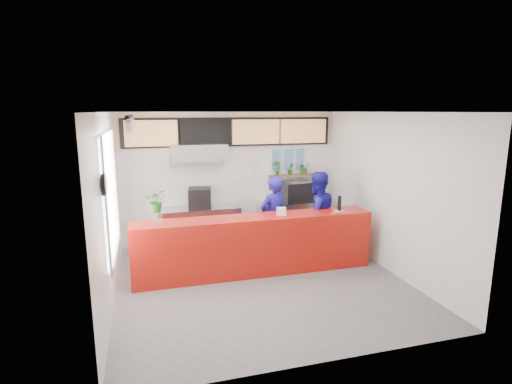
{
  "coord_description": "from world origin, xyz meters",
  "views": [
    {
      "loc": [
        -1.91,
        -6.48,
        3.02
      ],
      "look_at": [
        0.1,
        0.7,
        1.5
      ],
      "focal_mm": 28.0,
      "sensor_mm": 36.0,
      "label": 1
    }
  ],
  "objects_px": {
    "service_counter": "(255,245)",
    "espresso_machine": "(297,192)",
    "pepper_mill": "(339,203)",
    "panini_oven": "(200,198)",
    "staff_center": "(273,219)",
    "staff_right": "(316,215)"
  },
  "relations": [
    {
      "from": "staff_center",
      "to": "pepper_mill",
      "type": "relative_size",
      "value": 6.1
    },
    {
      "from": "service_counter",
      "to": "panini_oven",
      "type": "relative_size",
      "value": 9.17
    },
    {
      "from": "espresso_machine",
      "to": "staff_center",
      "type": "bearing_deg",
      "value": -134.56
    },
    {
      "from": "espresso_machine",
      "to": "staff_right",
      "type": "relative_size",
      "value": 0.4
    },
    {
      "from": "service_counter",
      "to": "pepper_mill",
      "type": "bearing_deg",
      "value": -2.04
    },
    {
      "from": "espresso_machine",
      "to": "pepper_mill",
      "type": "bearing_deg",
      "value": -91.45
    },
    {
      "from": "service_counter",
      "to": "pepper_mill",
      "type": "height_order",
      "value": "pepper_mill"
    },
    {
      "from": "panini_oven",
      "to": "staff_center",
      "type": "relative_size",
      "value": 0.28
    },
    {
      "from": "espresso_machine",
      "to": "staff_right",
      "type": "bearing_deg",
      "value": -99.95
    },
    {
      "from": "staff_center",
      "to": "pepper_mill",
      "type": "distance_m",
      "value": 1.36
    },
    {
      "from": "service_counter",
      "to": "panini_oven",
      "type": "xyz_separation_m",
      "value": [
        -0.78,
        1.8,
        0.57
      ]
    },
    {
      "from": "service_counter",
      "to": "espresso_machine",
      "type": "bearing_deg",
      "value": 49.61
    },
    {
      "from": "espresso_machine",
      "to": "pepper_mill",
      "type": "relative_size",
      "value": 2.55
    },
    {
      "from": "pepper_mill",
      "to": "espresso_machine",
      "type": "bearing_deg",
      "value": 94.6
    },
    {
      "from": "panini_oven",
      "to": "espresso_machine",
      "type": "xyz_separation_m",
      "value": [
        2.31,
        0.0,
        0.01
      ]
    },
    {
      "from": "espresso_machine",
      "to": "service_counter",
      "type": "bearing_deg",
      "value": -136.44
    },
    {
      "from": "service_counter",
      "to": "panini_oven",
      "type": "height_order",
      "value": "panini_oven"
    },
    {
      "from": "service_counter",
      "to": "panini_oven",
      "type": "bearing_deg",
      "value": 113.41
    },
    {
      "from": "service_counter",
      "to": "pepper_mill",
      "type": "relative_size",
      "value": 15.7
    },
    {
      "from": "pepper_mill",
      "to": "staff_right",
      "type": "bearing_deg",
      "value": 115.09
    },
    {
      "from": "staff_center",
      "to": "pepper_mill",
      "type": "height_order",
      "value": "staff_center"
    },
    {
      "from": "service_counter",
      "to": "staff_center",
      "type": "distance_m",
      "value": 0.82
    }
  ]
}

